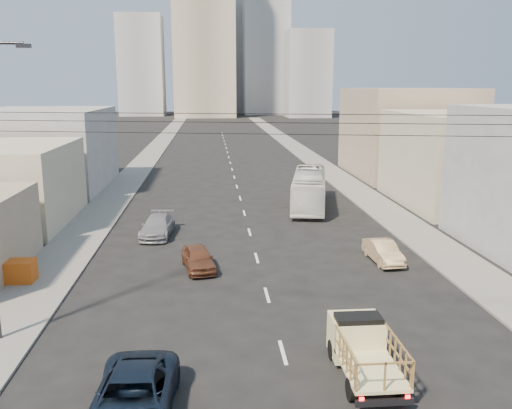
{
  "coord_description": "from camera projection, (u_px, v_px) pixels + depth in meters",
  "views": [
    {
      "loc": [
        -2.71,
        -17.39,
        10.26
      ],
      "look_at": [
        -0.1,
        13.28,
        3.5
      ],
      "focal_mm": 38.0,
      "sensor_mm": 36.0,
      "label": 1
    }
  ],
  "objects": [
    {
      "name": "midrise_east",
      "position": [
        308.0,
        74.0,
        179.41
      ],
      "size": [
        14.0,
        14.0,
        28.0
      ],
      "primitive_type": "cube",
      "color": "#989CA0",
      "rests_on": "ground"
    },
    {
      "name": "bldg_right_mid",
      "position": [
        465.0,
        159.0,
        47.36
      ],
      "size": [
        11.0,
        14.0,
        8.0
      ],
      "primitive_type": "cube",
      "color": "#B1AB8E",
      "rests_on": "ground"
    },
    {
      "name": "lane_dashes",
      "position": [
        231.0,
        166.0,
        70.93
      ],
      "size": [
        0.15,
        104.0,
        0.01
      ],
      "color": "silver",
      "rests_on": "ground"
    },
    {
      "name": "flatbed_pickup",
      "position": [
        364.0,
        346.0,
        19.47
      ],
      "size": [
        1.95,
        4.41,
        1.9
      ],
      "color": "beige",
      "rests_on": "ground"
    },
    {
      "name": "sedan_brown",
      "position": [
        198.0,
        258.0,
        30.81
      ],
      "size": [
        2.27,
        4.12,
        1.33
      ],
      "primitive_type": "imported",
      "rotation": [
        0.0,
        0.0,
        0.19
      ],
      "color": "brown",
      "rests_on": "ground"
    },
    {
      "name": "overhead_wires",
      "position": [
        288.0,
        124.0,
        18.89
      ],
      "size": [
        23.01,
        5.02,
        0.72
      ],
      "color": "black",
      "rests_on": "ground"
    },
    {
      "name": "sedan_grey",
      "position": [
        157.0,
        226.0,
        37.65
      ],
      "size": [
        2.36,
        4.99,
        1.41
      ],
      "primitive_type": "imported",
      "rotation": [
        0.0,
        0.0,
        -0.08
      ],
      "color": "gray",
      "rests_on": "ground"
    },
    {
      "name": "bldg_left_far",
      "position": [
        44.0,
        149.0,
        54.83
      ],
      "size": [
        12.0,
        16.0,
        8.0
      ],
      "primitive_type": "cube",
      "color": "gray",
      "rests_on": "ground"
    },
    {
      "name": "high_rise_tower",
      "position": [
        204.0,
        24.0,
        178.03
      ],
      "size": [
        20.0,
        20.0,
        60.0
      ],
      "primitive_type": "cube",
      "color": "tan",
      "rests_on": "ground"
    },
    {
      "name": "midrise_back",
      "position": [
        231.0,
        55.0,
        209.77
      ],
      "size": [
        18.0,
        18.0,
        44.0
      ],
      "primitive_type": "cube",
      "color": "gray",
      "rests_on": "ground"
    },
    {
      "name": "bldg_right_far",
      "position": [
        406.0,
        132.0,
        62.76
      ],
      "size": [
        12.0,
        16.0,
        10.0
      ],
      "primitive_type": "cube",
      "color": "gray",
      "rests_on": "ground"
    },
    {
      "name": "midrise_ne",
      "position": [
        266.0,
        58.0,
        196.6
      ],
      "size": [
        16.0,
        16.0,
        40.0
      ],
      "primitive_type": "cube",
      "color": "#989CA0",
      "rests_on": "ground"
    },
    {
      "name": "sidewalk_left",
      "position": [
        153.0,
        151.0,
        86.49
      ],
      "size": [
        3.5,
        180.0,
        0.12
      ],
      "primitive_type": "cube",
      "color": "slate",
      "rests_on": "ground"
    },
    {
      "name": "crate_stack",
      "position": [
        17.0,
        271.0,
        28.59
      ],
      "size": [
        1.8,
        1.2,
        1.14
      ],
      "color": "#BE4F11",
      "rests_on": "sidewalk_left"
    },
    {
      "name": "navy_pickup",
      "position": [
        133.0,
        399.0,
        16.8
      ],
      "size": [
        2.73,
        5.54,
        1.51
      ],
      "primitive_type": "imported",
      "rotation": [
        0.0,
        0.0,
        -0.04
      ],
      "color": "black",
      "rests_on": "ground"
    },
    {
      "name": "ground",
      "position": [
        290.0,
        379.0,
        19.35
      ],
      "size": [
        420.0,
        420.0,
        0.0
      ],
      "primitive_type": "plane",
      "color": "black",
      "rests_on": "ground"
    },
    {
      "name": "sidewalk_right",
      "position": [
        299.0,
        150.0,
        88.44
      ],
      "size": [
        3.5,
        180.0,
        0.12
      ],
      "primitive_type": "cube",
      "color": "slate",
      "rests_on": "ground"
    },
    {
      "name": "midrise_nw",
      "position": [
        142.0,
        66.0,
        188.73
      ],
      "size": [
        15.0,
        15.0,
        34.0
      ],
      "primitive_type": "cube",
      "color": "#989CA0",
      "rests_on": "ground"
    },
    {
      "name": "city_bus",
      "position": [
        309.0,
        189.0,
        46.56
      ],
      "size": [
        4.87,
        11.61,
        3.15
      ],
      "primitive_type": "imported",
      "rotation": [
        0.0,
        0.0,
        -0.2
      ],
      "color": "silver",
      "rests_on": "ground"
    },
    {
      "name": "sedan_tan",
      "position": [
        383.0,
        251.0,
        32.14
      ],
      "size": [
        1.57,
        3.95,
        1.28
      ],
      "primitive_type": "imported",
      "rotation": [
        0.0,
        0.0,
        0.06
      ],
      "color": "tan",
      "rests_on": "ground"
    }
  ]
}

